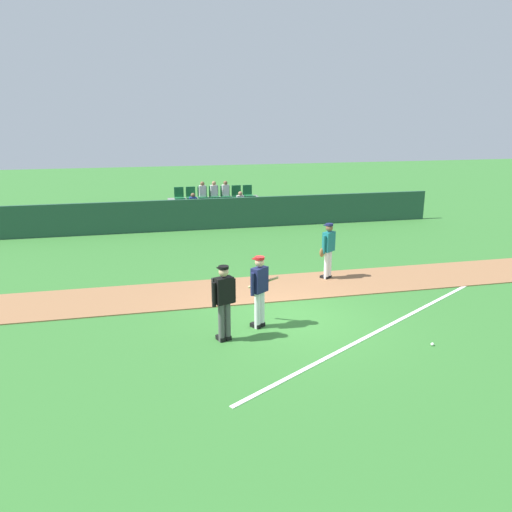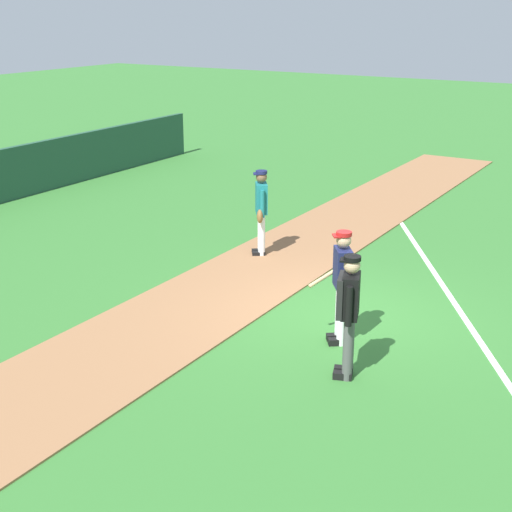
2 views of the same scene
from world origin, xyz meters
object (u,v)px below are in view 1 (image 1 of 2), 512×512
at_px(runner_teal_jersey, 328,249).
at_px(baseball, 432,344).
at_px(batter_navy_jersey, 259,289).
at_px(umpire_home_plate, 224,299).

relative_size(runner_teal_jersey, baseball, 23.78).
bearing_deg(batter_navy_jersey, runner_teal_jersey, 47.12).
height_order(batter_navy_jersey, baseball, batter_navy_jersey).
bearing_deg(baseball, batter_navy_jersey, 151.85).
xyz_separation_m(batter_navy_jersey, baseball, (3.49, -1.87, -0.93)).
relative_size(umpire_home_plate, baseball, 23.78).
height_order(runner_teal_jersey, baseball, runner_teal_jersey).
bearing_deg(runner_teal_jersey, batter_navy_jersey, -132.88).
relative_size(batter_navy_jersey, baseball, 23.78).
bearing_deg(batter_navy_jersey, baseball, -28.15).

